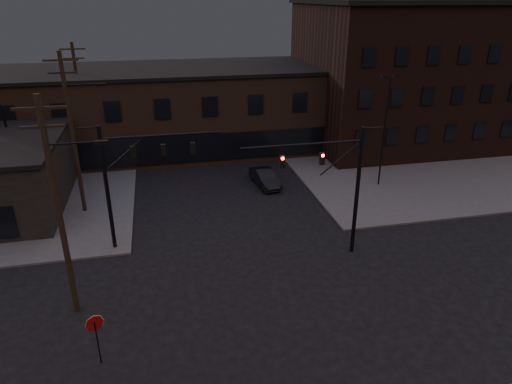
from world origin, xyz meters
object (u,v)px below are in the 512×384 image
Objects in this scene: traffic_signal_far at (127,173)px; parked_car_lot_b at (352,148)px; stop_sign at (95,329)px; parked_car_lot_a at (357,154)px; traffic_signal_near at (340,179)px; car_crossing at (265,178)px.

parked_car_lot_b is (20.70, 13.91, -4.26)m from traffic_signal_far.
stop_sign reaches higher than parked_car_lot_b.
traffic_signal_far is 3.23× the size of stop_sign.
traffic_signal_near is at bearing 173.08° from parked_car_lot_a.
car_crossing is (-9.82, -3.61, -0.24)m from parked_car_lot_a.
stop_sign is at bearing -154.10° from traffic_signal_near.
stop_sign is (-1.28, -9.99, -3.17)m from traffic_signal_far.
stop_sign reaches higher than car_crossing.
parked_car_lot_a is 1.09× the size of parked_car_lot_b.
parked_car_lot_a is (20.23, 11.73, -4.08)m from traffic_signal_far.
traffic_signal_near and traffic_signal_far have the same top height.
traffic_signal_near is 3.23× the size of stop_sign.
traffic_signal_far reaches higher than car_crossing.
traffic_signal_far reaches higher than parked_car_lot_b.
parked_car_lot_a is at bearing 45.27° from stop_sign.
stop_sign is at bearing 156.52° from parked_car_lot_a.
car_crossing is at bearing 37.95° from traffic_signal_far.
stop_sign is 0.59× the size of car_crossing.
stop_sign is 21.58m from car_crossing.
parked_car_lot_b is (0.47, 2.18, -0.17)m from parked_car_lot_a.
parked_car_lot_a is 2.24m from parked_car_lot_b.
traffic_signal_far is 10.55m from stop_sign.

